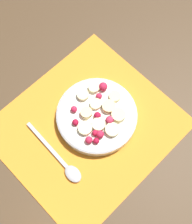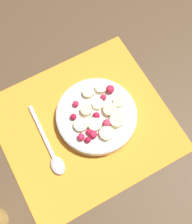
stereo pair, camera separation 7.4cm
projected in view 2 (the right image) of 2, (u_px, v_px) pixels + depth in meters
ground_plane at (85, 125)px, 0.77m from camera, size 3.00×3.00×0.00m
placemat at (85, 124)px, 0.77m from camera, size 0.40×0.37×0.01m
fruit_bowl at (96, 115)px, 0.75m from camera, size 0.20×0.20×0.05m
spoon at (52, 154)px, 0.73m from camera, size 0.03×0.19×0.01m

